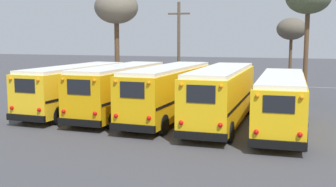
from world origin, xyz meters
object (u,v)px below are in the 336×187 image
object	(u,v)px
school_bus_1	(120,89)
school_bus_2	(169,91)
bare_tree_2	(291,30)
school_bus_0	(75,87)
school_bus_3	(221,94)
school_bus_4	(281,101)
bare_tree_1	(116,9)
utility_pole	(179,48)

from	to	relation	value
school_bus_1	school_bus_2	xyz separation A→B (m)	(3.30, -0.18, 0.03)
school_bus_1	bare_tree_2	xyz separation A→B (m)	(9.86, 15.26, 3.88)
school_bus_0	bare_tree_2	bearing A→B (deg)	48.83
school_bus_2	school_bus_3	distance (m)	3.36
bare_tree_2	school_bus_4	bearing A→B (deg)	-89.87
school_bus_1	bare_tree_1	distance (m)	10.49
school_bus_3	school_bus_4	size ratio (longest dim) A/B	1.00
bare_tree_1	school_bus_0	bearing A→B (deg)	-86.12
school_bus_1	utility_pole	distance (m)	9.29
utility_pole	bare_tree_2	bearing A→B (deg)	36.53
school_bus_0	bare_tree_2	world-z (taller)	bare_tree_2
school_bus_2	school_bus_1	bearing A→B (deg)	176.89
school_bus_4	utility_pole	distance (m)	13.56
school_bus_0	school_bus_4	xyz separation A→B (m)	(13.19, -1.49, -0.07)
school_bus_0	bare_tree_2	xyz separation A→B (m)	(13.15, 15.04, 3.91)
utility_pole	bare_tree_1	xyz separation A→B (m)	(-5.09, -0.86, 3.18)
school_bus_2	school_bus_3	xyz separation A→B (m)	(3.30, -0.64, 0.01)
school_bus_1	bare_tree_2	size ratio (longest dim) A/B	1.50
school_bus_0	bare_tree_1	distance (m)	9.62
school_bus_0	school_bus_3	bearing A→B (deg)	-6.03
school_bus_4	bare_tree_1	xyz separation A→B (m)	(-13.72, 9.31, 5.65)
school_bus_2	bare_tree_2	distance (m)	17.21
school_bus_3	utility_pole	world-z (taller)	utility_pole
school_bus_0	school_bus_1	distance (m)	3.31
bare_tree_2	school_bus_0	bearing A→B (deg)	-131.17
utility_pole	school_bus_2	bearing A→B (deg)	-77.37
utility_pole	bare_tree_2	world-z (taller)	utility_pole
school_bus_3	bare_tree_2	bearing A→B (deg)	78.55
school_bus_2	bare_tree_2	world-z (taller)	bare_tree_2
school_bus_4	bare_tree_1	size ratio (longest dim) A/B	1.21
school_bus_0	bare_tree_1	bearing A→B (deg)	93.88
school_bus_3	utility_pole	bearing A→B (deg)	118.75
bare_tree_1	school_bus_1	bearing A→B (deg)	-64.53
school_bus_3	school_bus_4	world-z (taller)	school_bus_3
school_bus_3	bare_tree_1	bearing A→B (deg)	139.64
school_bus_0	school_bus_4	world-z (taller)	school_bus_0
school_bus_2	school_bus_3	size ratio (longest dim) A/B	1.01
school_bus_1	bare_tree_1	bearing A→B (deg)	115.47
school_bus_4	bare_tree_1	world-z (taller)	bare_tree_1
school_bus_0	bare_tree_2	size ratio (longest dim) A/B	1.53
utility_pole	school_bus_3	bearing A→B (deg)	-61.25
bare_tree_2	utility_pole	bearing A→B (deg)	-143.47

